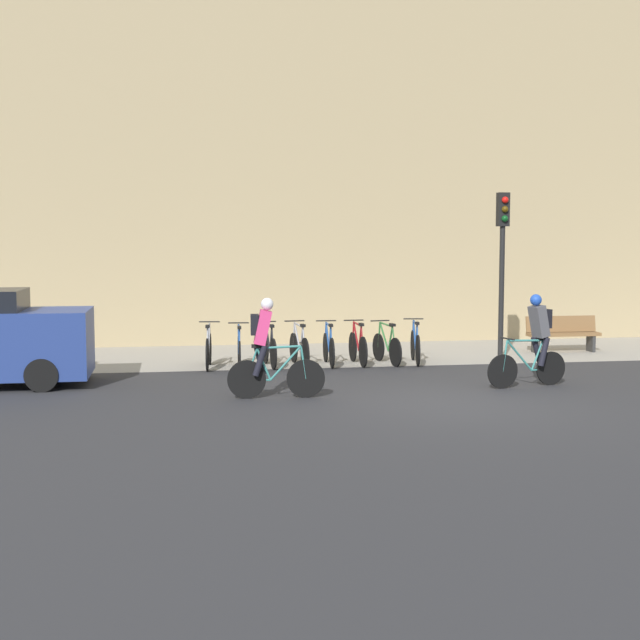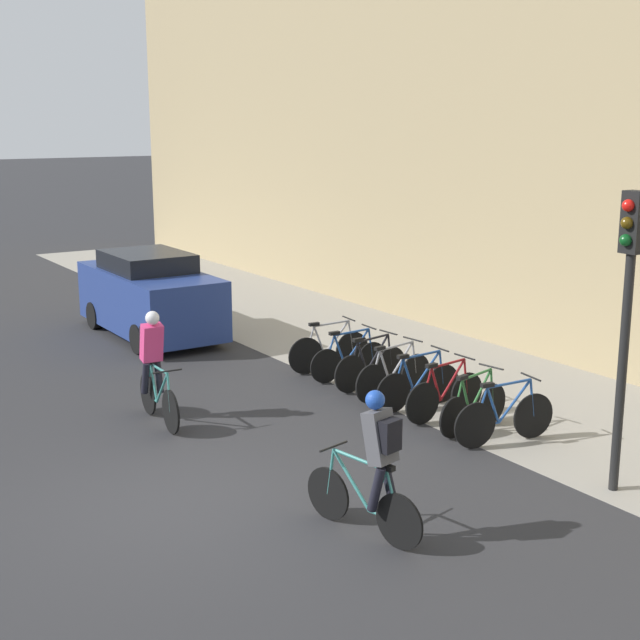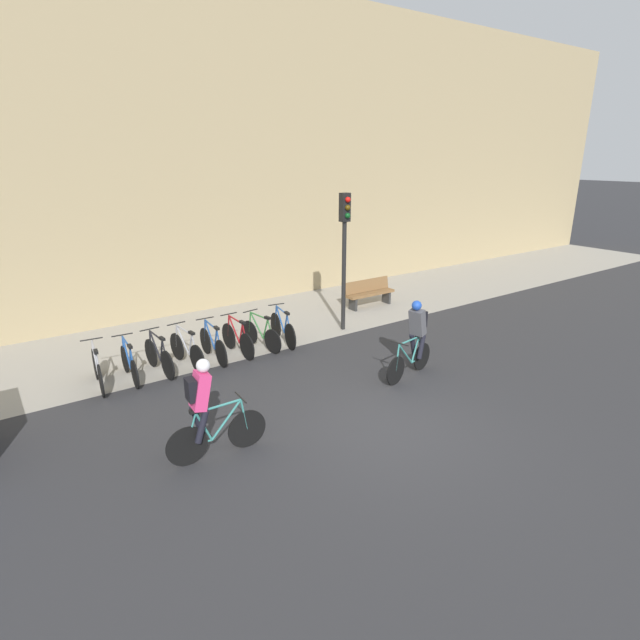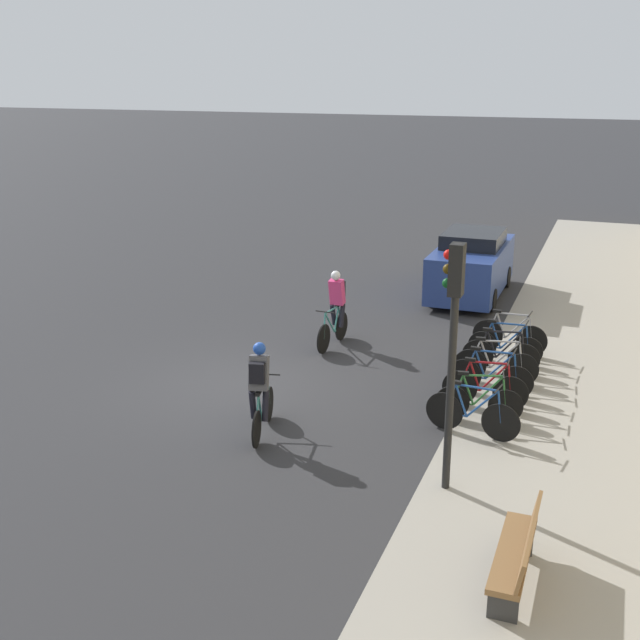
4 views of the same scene
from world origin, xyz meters
The scene contains 15 objects.
ground centered at (0.00, 0.00, 0.00)m, with size 200.00×200.00×0.00m, color #2B2B2D.
kerb_strip centered at (0.00, 6.75, 0.00)m, with size 44.00×4.50×0.01m, color gray.
building_facade centered at (0.00, 9.30, 4.88)m, with size 44.00×0.60×9.77m, color tan.
cyclist_pink centered at (-3.14, 1.03, 0.95)m, with size 1.73×0.46×1.78m.
cyclist_grey centered at (2.06, 1.49, 0.95)m, with size 1.70×0.59×1.77m.
parked_bike_0 centered at (-4.01, 4.93, 0.41)m, with size 0.46×1.71×0.99m.
parked_bike_1 centered at (-3.34, 4.93, 0.39)m, with size 0.46×1.65×0.95m.
parked_bike_2 centered at (-2.68, 4.93, 0.40)m, with size 0.46×1.64×0.97m.
parked_bike_3 centered at (-2.01, 4.93, 0.40)m, with size 0.46×1.73×0.97m.
parked_bike_4 centered at (-1.35, 4.93, 0.40)m, with size 0.46×1.69×0.97m.
parked_bike_5 centered at (-0.69, 4.93, 0.40)m, with size 0.46×1.64×0.97m.
parked_bike_6 centered at (-0.02, 4.93, 0.39)m, with size 0.46×1.59×0.95m.
parked_bike_7 centered at (0.64, 4.93, 0.41)m, with size 0.46×1.72×0.98m.
traffic_light_pole centered at (2.65, 4.89, 2.65)m, with size 0.26×0.30×3.85m.
bench centered at (4.78, 6.25, 0.47)m, with size 1.82×0.44×0.89m.
Camera 1 is at (-4.72, -14.46, 2.82)m, focal length 50.00 mm.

